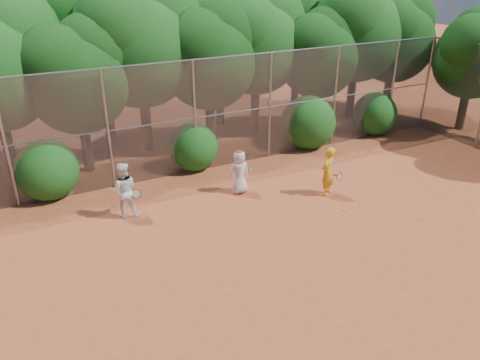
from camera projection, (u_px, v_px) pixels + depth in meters
ground at (314, 245)px, 12.66m from camera, size 80.00×80.00×0.00m
fence_back at (218, 113)px, 16.57m from camera, size 20.05×0.09×4.03m
tree_2 at (77, 72)px, 15.64m from camera, size 3.99×3.47×5.47m
tree_3 at (140, 37)px, 17.12m from camera, size 4.89×4.26×6.70m
tree_4 at (209, 52)px, 17.91m from camera, size 4.19×3.64×5.73m
tree_5 at (257, 37)px, 19.45m from camera, size 4.51×3.92×6.17m
tree_6 at (319, 50)px, 19.89m from camera, size 3.86×3.36×5.29m
tree_7 at (359, 25)px, 21.05m from camera, size 4.77×4.14×6.53m
tree_8 at (396, 34)px, 21.81m from camera, size 4.25×3.70×5.82m
tree_10 at (99, 25)px, 18.40m from camera, size 5.15×4.48×7.06m
tree_11 at (219, 31)px, 20.29m from camera, size 4.64×4.03×6.35m
tree_12 at (299, 16)px, 22.44m from camera, size 5.02×4.37×6.88m
tree_13 at (475, 51)px, 19.85m from camera, size 3.86×3.36×5.29m
bush_0 at (47, 167)px, 14.89m from camera, size 2.00×2.00×2.00m
bush_1 at (193, 145)px, 16.95m from camera, size 1.80×1.80×1.80m
bush_2 at (308, 120)px, 18.88m from camera, size 2.20×2.20×2.20m
bush_3 at (375, 112)px, 20.36m from camera, size 1.90×1.90×1.90m
player_yellow at (327, 171)px, 15.02m from camera, size 0.86×0.65×1.65m
player_teen at (239, 172)px, 15.19m from camera, size 0.73×0.48×1.49m
player_white at (123, 190)px, 13.74m from camera, size 0.97×0.88×1.71m
ball_0 at (344, 210)px, 14.33m from camera, size 0.07×0.07×0.07m
ball_1 at (362, 187)px, 15.77m from camera, size 0.07×0.07×0.07m
ball_2 at (312, 231)px, 13.26m from camera, size 0.07×0.07×0.07m
ball_3 at (418, 220)px, 13.81m from camera, size 0.07×0.07×0.07m
ball_4 at (304, 171)px, 16.93m from camera, size 0.07×0.07×0.07m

